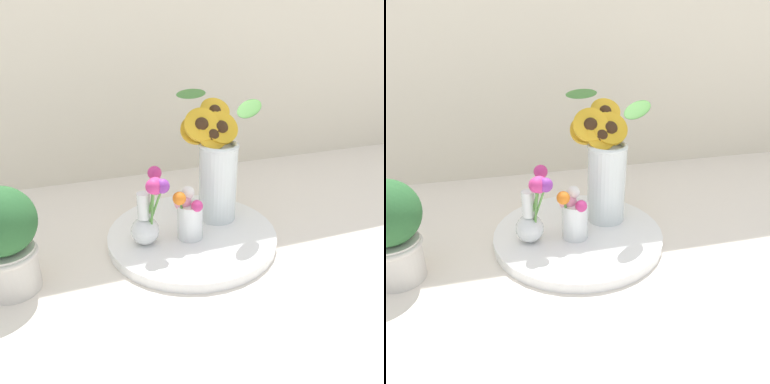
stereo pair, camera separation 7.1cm
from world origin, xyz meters
TOP-DOWN VIEW (x-y plane):
  - ground_plane at (0.00, 0.00)m, footprint 6.00×6.00m
  - serving_tray at (-0.02, 0.05)m, footprint 0.41×0.41m
  - mason_jar_sunflowers at (0.06, 0.10)m, footprint 0.20×0.22m
  - vase_small_center at (-0.03, 0.02)m, footprint 0.08×0.07m
  - vase_bulb_right at (-0.13, 0.03)m, footprint 0.08×0.10m
  - potted_plant at (-0.41, -0.01)m, footprint 0.13×0.13m

SIDE VIEW (x-z plane):
  - ground_plane at x=0.00m, z-range 0.00..0.00m
  - serving_tray at x=-0.02m, z-range 0.00..0.02m
  - vase_small_center at x=-0.03m, z-range 0.02..0.15m
  - vase_bulb_right at x=-0.13m, z-range 0.02..0.19m
  - potted_plant at x=-0.41m, z-range 0.01..0.23m
  - mason_jar_sunflowers at x=0.06m, z-range 0.00..0.32m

